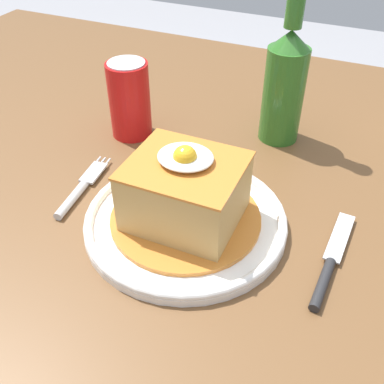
{
  "coord_description": "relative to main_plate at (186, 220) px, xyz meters",
  "views": [
    {
      "loc": [
        0.24,
        -0.54,
        1.14
      ],
      "look_at": [
        0.06,
        -0.13,
        0.78
      ],
      "focal_mm": 42.1,
      "sensor_mm": 36.0,
      "label": 1
    }
  ],
  "objects": [
    {
      "name": "sandwich_meal",
      "position": [
        -0.0,
        0.0,
        0.04
      ],
      "size": [
        0.19,
        0.19,
        0.11
      ],
      "color": "orange",
      "rests_on": "main_plate"
    },
    {
      "name": "main_plate",
      "position": [
        0.0,
        0.0,
        0.0
      ],
      "size": [
        0.26,
        0.26,
        0.02
      ],
      "color": "white",
      "rests_on": "dining_table"
    },
    {
      "name": "beer_bottle_green",
      "position": [
        0.05,
        0.26,
        0.09
      ],
      "size": [
        0.06,
        0.06,
        0.27
      ],
      "color": "#2D6B23",
      "rests_on": "dining_table"
    },
    {
      "name": "soda_can",
      "position": [
        -0.17,
        0.17,
        0.05
      ],
      "size": [
        0.07,
        0.07,
        0.12
      ],
      "color": "red",
      "rests_on": "dining_table"
    },
    {
      "name": "knife",
      "position": [
        0.18,
        -0.01,
        -0.0
      ],
      "size": [
        0.03,
        0.17,
        0.01
      ],
      "color": "#262628",
      "rests_on": "dining_table"
    },
    {
      "name": "fork",
      "position": [
        -0.16,
        -0.0,
        -0.0
      ],
      "size": [
        0.03,
        0.14,
        0.01
      ],
      "color": "silver",
      "rests_on": "dining_table"
    },
    {
      "name": "dining_table",
      "position": [
        -0.06,
        0.15,
        -0.1
      ],
      "size": [
        1.5,
        0.93,
        0.74
      ],
      "color": "brown",
      "rests_on": "ground_plane"
    }
  ]
}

